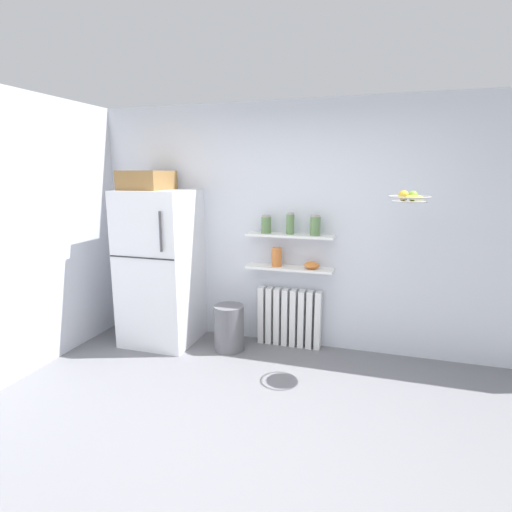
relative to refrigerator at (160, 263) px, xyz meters
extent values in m
plane|color=slate|center=(1.40, -1.14, -0.89)|extent=(7.04, 7.04, 0.00)
cube|color=silver|center=(1.40, 0.41, 0.41)|extent=(7.04, 0.10, 2.60)
cube|color=silver|center=(-0.85, -1.04, 0.41)|extent=(0.10, 4.80, 2.60)
cube|color=silver|center=(0.01, 0.00, -0.05)|extent=(0.76, 0.72, 1.69)
cube|color=#262628|center=(0.01, -0.36, 0.14)|extent=(0.74, 0.01, 0.01)
cylinder|color=#4C4C51|center=(0.25, -0.38, 0.42)|extent=(0.02, 0.02, 0.40)
cube|color=olive|center=(-0.11, 0.00, 0.90)|extent=(0.45, 0.50, 0.20)
cube|color=white|center=(1.09, 0.28, -0.57)|extent=(0.06, 0.12, 0.64)
cube|color=white|center=(1.18, 0.28, -0.57)|extent=(0.06, 0.12, 0.64)
cube|color=white|center=(1.27, 0.28, -0.57)|extent=(0.06, 0.12, 0.64)
cube|color=white|center=(1.36, 0.28, -0.57)|extent=(0.06, 0.12, 0.64)
cube|color=white|center=(1.45, 0.28, -0.57)|extent=(0.06, 0.12, 0.64)
cube|color=white|center=(1.54, 0.28, -0.57)|extent=(0.06, 0.12, 0.64)
cube|color=white|center=(1.63, 0.28, -0.57)|extent=(0.06, 0.12, 0.64)
cube|color=white|center=(1.72, 0.28, -0.57)|extent=(0.06, 0.12, 0.64)
cube|color=white|center=(1.40, 0.25, -0.01)|extent=(0.92, 0.22, 0.02)
cube|color=white|center=(1.40, 0.25, 0.34)|extent=(0.92, 0.22, 0.02)
cylinder|color=#5B7F4C|center=(1.14, 0.25, 0.44)|extent=(0.11, 0.11, 0.17)
cylinder|color=gray|center=(1.14, 0.25, 0.53)|extent=(0.10, 0.10, 0.02)
cylinder|color=#5B7F4C|center=(1.40, 0.25, 0.45)|extent=(0.08, 0.08, 0.21)
cylinder|color=gray|center=(1.40, 0.25, 0.57)|extent=(0.08, 0.08, 0.02)
cylinder|color=#5B7F4C|center=(1.66, 0.25, 0.45)|extent=(0.11, 0.11, 0.19)
cylinder|color=gray|center=(1.66, 0.25, 0.55)|extent=(0.10, 0.10, 0.02)
cylinder|color=#CC7033|center=(1.26, 0.25, 0.10)|extent=(0.11, 0.11, 0.20)
ellipsoid|color=orange|center=(1.64, 0.25, 0.04)|extent=(0.16, 0.16, 0.07)
cylinder|color=slate|center=(0.81, -0.03, -0.65)|extent=(0.32, 0.32, 0.49)
torus|color=#B2B2B7|center=(2.52, -0.17, 0.78)|extent=(0.35, 0.35, 0.01)
cylinder|color=#A8A8AD|center=(2.52, -0.17, 0.74)|extent=(0.28, 0.28, 0.01)
sphere|color=#7FAD38|center=(2.55, -0.17, 0.79)|extent=(0.09, 0.09, 0.09)
sphere|color=gold|center=(2.47, -0.17, 0.79)|extent=(0.09, 0.09, 0.09)
ellipsoid|color=yellow|center=(2.56, -0.20, 0.78)|extent=(0.18, 0.11, 0.06)
camera|label=1|loc=(2.31, -3.88, 0.98)|focal=28.69mm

